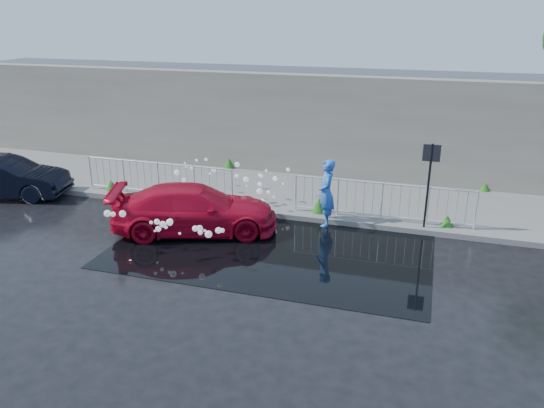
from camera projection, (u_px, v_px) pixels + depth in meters
The scene contains 13 objects.
ground at pixel (241, 260), 12.95m from camera, with size 90.00×90.00×0.00m, color black.
pavement at pixel (293, 193), 17.40m from camera, with size 30.00×4.00×0.15m, color slate.
curb at pixel (276, 215), 15.61m from camera, with size 30.00×0.25×0.16m, color slate.
retaining_wall at pixel (310, 125), 18.74m from camera, with size 30.00×0.60×3.50m, color #6E675C.
puddle at pixel (272, 246), 13.71m from camera, with size 8.00×5.00×0.01m, color black.
sign_post at pixel (430, 172), 13.98m from camera, with size 0.45×0.06×2.50m.
railing_left at pixel (159, 178), 16.79m from camera, with size 5.05×0.05×1.10m.
railing_right at pixel (382, 200), 14.87m from camera, with size 5.05×0.05×1.10m.
weeds at pixel (280, 190), 16.92m from camera, with size 12.17×3.93×0.44m.
water_spray at pixel (203, 198), 14.90m from camera, with size 3.63×5.56×0.91m.
red_car at pixel (195, 209), 14.44m from camera, with size 1.81×4.46×1.29m, color #B40721.
dark_car at pixel (5, 178), 17.12m from camera, with size 1.38×3.95×1.30m, color black.
person at pixel (326, 193), 14.76m from camera, with size 0.70×0.46×1.91m, color blue.
Camera 1 is at (4.14, -10.93, 5.80)m, focal length 35.00 mm.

